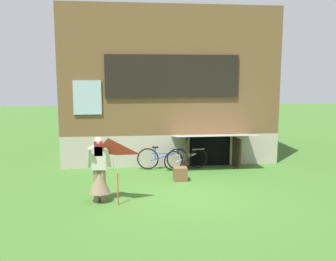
{
  "coord_description": "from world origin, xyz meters",
  "views": [
    {
      "loc": [
        -1.5,
        -9.16,
        3.05
      ],
      "look_at": [
        -0.36,
        1.07,
        1.53
      ],
      "focal_mm": 39.35,
      "sensor_mm": 36.0,
      "label": 1
    }
  ],
  "objects": [
    {
      "name": "kite",
      "position": [
        -1.93,
        -0.86,
        1.27
      ],
      "size": [
        0.99,
        0.99,
        1.55
      ],
      "color": "red",
      "rests_on": "ground_plane"
    },
    {
      "name": "ground_plane",
      "position": [
        0.0,
        0.0,
        0.0
      ],
      "size": [
        60.0,
        60.0,
        0.0
      ],
      "primitive_type": "plane",
      "color": "#3D6B28"
    },
    {
      "name": "log_house",
      "position": [
        0.0,
        5.43,
        2.68
      ],
      "size": [
        7.45,
        5.97,
        5.37
      ],
      "color": "#ADA393",
      "rests_on": "ground_plane"
    },
    {
      "name": "bicycle_silver",
      "position": [
        0.4,
        2.53,
        0.34
      ],
      "size": [
        1.51,
        0.4,
        0.7
      ],
      "rotation": [
        0.0,
        0.0,
        0.24
      ],
      "color": "black",
      "rests_on": "ground_plane"
    },
    {
      "name": "wooden_crate",
      "position": [
        0.03,
        1.26,
        0.2
      ],
      "size": [
        0.39,
        0.33,
        0.4
      ],
      "primitive_type": "cube",
      "color": "brown",
      "rests_on": "ground_plane"
    },
    {
      "name": "bicycle_blue",
      "position": [
        -0.37,
        2.59,
        0.37
      ],
      "size": [
        1.67,
        0.31,
        0.77
      ],
      "rotation": [
        0.0,
        0.0,
        -0.16
      ],
      "color": "black",
      "rests_on": "ground_plane"
    },
    {
      "name": "person",
      "position": [
        -2.2,
        -0.34,
        0.68
      ],
      "size": [
        0.61,
        0.52,
        1.61
      ],
      "rotation": [
        0.0,
        0.0,
        -0.27
      ],
      "color": "#7F6B51",
      "rests_on": "ground_plane"
    }
  ]
}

